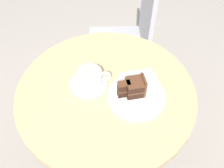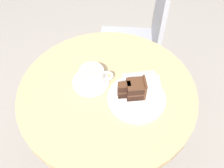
# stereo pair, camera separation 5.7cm
# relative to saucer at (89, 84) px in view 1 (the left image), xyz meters

# --- Properties ---
(ground_plane) EXTENTS (4.40, 4.40, 0.01)m
(ground_plane) POSITION_rel_saucer_xyz_m (0.06, -0.03, -0.77)
(ground_plane) COLOR gray
(ground_plane) RESTS_ON ground
(cafe_table) EXTENTS (0.70, 0.70, 0.76)m
(cafe_table) POSITION_rel_saucer_xyz_m (0.06, -0.03, -0.14)
(cafe_table) COLOR tan
(cafe_table) RESTS_ON ground
(saucer) EXTENTS (0.14, 0.14, 0.01)m
(saucer) POSITION_rel_saucer_xyz_m (0.00, 0.00, 0.00)
(saucer) COLOR white
(saucer) RESTS_ON cafe_table
(coffee_cup) EXTENTS (0.12, 0.09, 0.07)m
(coffee_cup) POSITION_rel_saucer_xyz_m (0.01, -0.00, 0.04)
(coffee_cup) COLOR white
(coffee_cup) RESTS_ON saucer
(teaspoon) EXTENTS (0.07, 0.07, 0.00)m
(teaspoon) POSITION_rel_saucer_xyz_m (0.04, 0.01, 0.01)
(teaspoon) COLOR silver
(teaspoon) RESTS_ON saucer
(cake_plate) EXTENTS (0.22, 0.22, 0.01)m
(cake_plate) POSITION_rel_saucer_xyz_m (0.17, -0.09, 0.00)
(cake_plate) COLOR white
(cake_plate) RESTS_ON cafe_table
(cake_slice) EXTENTS (0.10, 0.06, 0.08)m
(cake_slice) POSITION_rel_saucer_xyz_m (0.16, -0.08, 0.04)
(cake_slice) COLOR black
(cake_slice) RESTS_ON cake_plate
(fork) EXTENTS (0.13, 0.07, 0.00)m
(fork) POSITION_rel_saucer_xyz_m (0.12, -0.12, 0.01)
(fork) COLOR silver
(fork) RESTS_ON cake_plate
(napkin) EXTENTS (0.15, 0.17, 0.00)m
(napkin) POSITION_rel_saucer_xyz_m (0.20, -0.03, -0.00)
(napkin) COLOR silver
(napkin) RESTS_ON cafe_table
(cafe_chair) EXTENTS (0.42, 0.42, 0.93)m
(cafe_chair) POSITION_rel_saucer_xyz_m (0.30, 0.58, -0.23)
(cafe_chair) COLOR #9E9EA3
(cafe_chair) RESTS_ON ground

